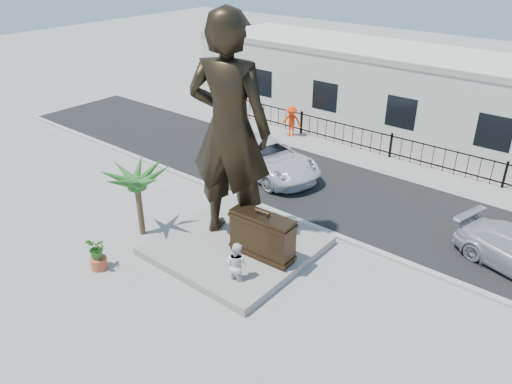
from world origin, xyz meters
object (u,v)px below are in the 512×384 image
suitcase (262,236)px  tourist (237,264)px  statue (230,130)px  car_white (267,157)px

suitcase → tourist: bearing=-87.3°
statue → suitcase: 3.74m
tourist → suitcase: bearing=-92.2°
statue → tourist: (1.99, -2.00, -3.52)m
statue → suitcase: (1.85, -0.51, -3.21)m
tourist → statue: bearing=-52.7°
suitcase → car_white: bearing=124.1°
statue → car_white: (-2.56, 5.39, -3.50)m
statue → tourist: size_ratio=5.05×
suitcase → statue: bearing=161.9°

